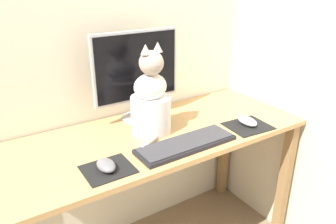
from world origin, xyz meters
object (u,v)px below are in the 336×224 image
at_px(computer_mouse_left, 106,165).
at_px(computer_mouse_right, 247,121).
at_px(monitor, 137,72).
at_px(keyboard, 186,144).
at_px(cat, 151,101).

bearing_deg(computer_mouse_left, computer_mouse_right, -0.07).
relative_size(monitor, computer_mouse_left, 4.40).
distance_m(keyboard, computer_mouse_left, 0.36).
xyz_separation_m(computer_mouse_left, cat, (0.31, 0.19, 0.13)).
relative_size(keyboard, computer_mouse_right, 3.97).
xyz_separation_m(keyboard, computer_mouse_left, (-0.36, 0.01, 0.01)).
distance_m(monitor, keyboard, 0.44).
xyz_separation_m(computer_mouse_left, computer_mouse_right, (0.74, -0.00, 0.00)).
bearing_deg(cat, computer_mouse_right, -34.81).
relative_size(monitor, computer_mouse_right, 3.96).
relative_size(computer_mouse_left, cat, 0.24).
height_order(monitor, computer_mouse_right, monitor).
relative_size(keyboard, computer_mouse_left, 4.41).
bearing_deg(monitor, computer_mouse_right, -41.43).
relative_size(keyboard, cat, 1.07).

